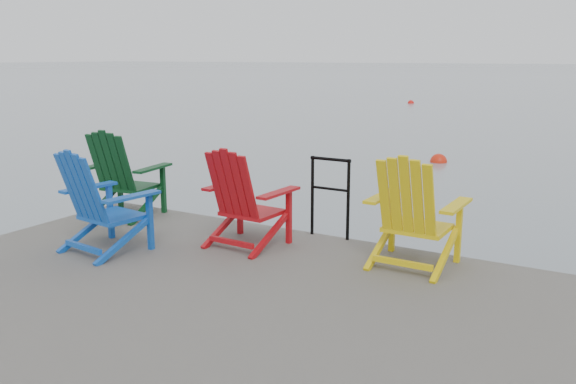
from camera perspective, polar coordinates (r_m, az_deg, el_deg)
The scene contains 9 objects.
ground at distance 5.28m, azimuth -11.10°, elevation -15.69°, with size 400.00×400.00×0.00m, color gray.
dock at distance 5.12m, azimuth -11.27°, elevation -12.26°, with size 6.00×5.00×1.40m.
handrail at distance 6.72m, azimuth 3.96°, elevation 0.23°, with size 0.48×0.04×0.90m.
chair_green at distance 7.85m, azimuth -15.21°, elevation 1.67°, with size 0.94×0.88×1.09m.
chair_blue at distance 6.49m, azimuth -17.15°, elevation -0.81°, with size 0.93×0.87×1.07m.
chair_red at distance 6.39m, azimuth -4.10°, elevation -0.52°, with size 0.87×0.81×1.05m.
chair_yellow at distance 5.86m, azimuth 11.65°, elevation -1.78°, with size 0.88×0.81×1.09m.
buoy_a at distance 14.98m, azimuth 13.90°, elevation 2.74°, with size 0.40×0.40×0.40m, color red.
buoy_b at distance 33.43m, azimuth 11.42°, elevation 8.14°, with size 0.33×0.33×0.33m, color red.
Camera 1 is at (3.12, -3.45, 2.48)m, focal length 38.00 mm.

